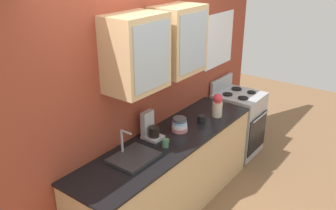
# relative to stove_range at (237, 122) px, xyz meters

# --- Properties ---
(ground_plane) EXTENTS (10.00, 10.00, 0.00)m
(ground_plane) POSITION_rel_stove_range_xyz_m (-1.62, -0.00, -0.45)
(ground_plane) COLOR brown
(back_wall_unit) EXTENTS (4.62, 0.49, 2.63)m
(back_wall_unit) POSITION_rel_stove_range_xyz_m (-1.61, 0.33, 0.97)
(back_wall_unit) COLOR #993D28
(back_wall_unit) RESTS_ON ground_plane
(counter) EXTENTS (2.48, 0.66, 0.89)m
(counter) POSITION_rel_stove_range_xyz_m (-1.62, -0.00, -0.01)
(counter) COLOR tan
(counter) RESTS_ON ground_plane
(stove_range) EXTENTS (0.59, 0.66, 1.07)m
(stove_range) POSITION_rel_stove_range_xyz_m (0.00, 0.00, 0.00)
(stove_range) COLOR #ADAFB5
(stove_range) RESTS_ON ground_plane
(sink_faucet) EXTENTS (0.43, 0.35, 0.27)m
(sink_faucet) POSITION_rel_stove_range_xyz_m (-2.15, 0.04, 0.46)
(sink_faucet) COLOR #2D2D30
(sink_faucet) RESTS_ON counter
(bowl_stack) EXTENTS (0.18, 0.18, 0.15)m
(bowl_stack) POSITION_rel_stove_range_xyz_m (-1.41, 0.02, 0.51)
(bowl_stack) COLOR #D87F84
(bowl_stack) RESTS_ON counter
(vase) EXTENTS (0.12, 0.12, 0.28)m
(vase) POSITION_rel_stove_range_xyz_m (-0.83, -0.11, 0.58)
(vase) COLOR beige
(vase) RESTS_ON counter
(cup_near_sink) EXTENTS (0.10, 0.07, 0.09)m
(cup_near_sink) POSITION_rel_stove_range_xyz_m (-1.78, -0.07, 0.48)
(cup_near_sink) COLOR #4C7F59
(cup_near_sink) RESTS_ON counter
(cup_near_bowls) EXTENTS (0.12, 0.09, 0.08)m
(cup_near_bowls) POSITION_rel_stove_range_xyz_m (-1.08, -0.05, 0.48)
(cup_near_bowls) COLOR black
(cup_near_bowls) RESTS_ON counter
(coffee_maker) EXTENTS (0.17, 0.20, 0.29)m
(coffee_maker) POSITION_rel_stove_range_xyz_m (-1.72, 0.18, 0.54)
(coffee_maker) COLOR #B7B7BC
(coffee_maker) RESTS_ON counter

